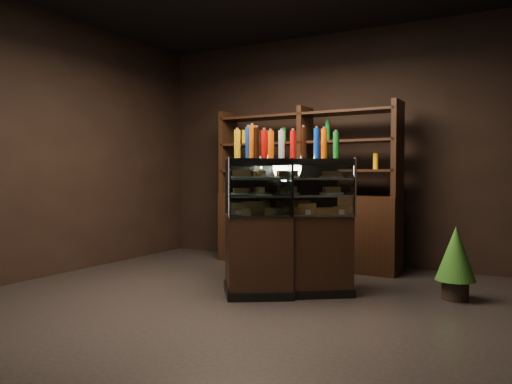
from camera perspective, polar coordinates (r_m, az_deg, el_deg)
ground at (r=4.53m, az=-2.51°, el=-12.76°), size 5.00×5.00×0.00m
room_shell at (r=4.45m, az=-2.55°, el=12.19°), size 5.02×5.02×3.01m
display_case at (r=5.00m, az=1.79°, el=-6.16°), size 1.61×1.34×1.31m
food_display at (r=4.95m, az=1.76°, el=-0.17°), size 1.26×1.03×0.41m
bottles_top at (r=4.96m, az=1.82°, el=5.35°), size 1.09×0.89×0.30m
potted_conifer at (r=4.97m, az=21.85°, el=-6.40°), size 0.36×0.36×0.77m
back_shelving at (r=6.32m, az=5.60°, el=-2.98°), size 2.38×0.48×2.00m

